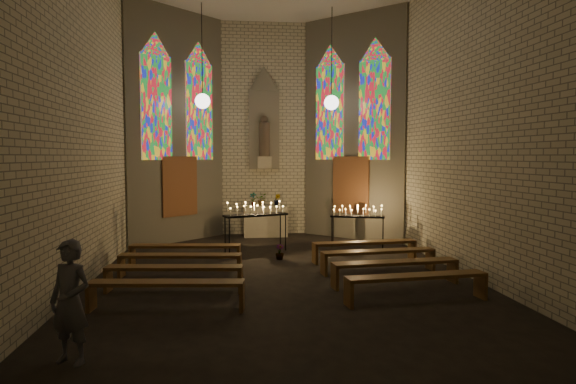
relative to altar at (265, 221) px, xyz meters
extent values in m
plane|color=black|center=(0.00, -5.45, -0.50)|extent=(12.00, 12.00, 0.00)
cube|color=beige|center=(0.00, 0.55, 3.00)|extent=(8.00, 0.02, 7.00)
cube|color=beige|center=(0.00, -11.45, 3.00)|extent=(8.00, 0.02, 7.00)
cube|color=beige|center=(-4.00, -5.45, 3.00)|extent=(0.02, 12.00, 7.00)
cube|color=beige|center=(4.00, -5.45, 3.00)|extent=(0.02, 12.00, 7.00)
cube|color=beige|center=(-2.75, -0.70, 3.00)|extent=(2.72, 2.72, 7.00)
cube|color=beige|center=(2.75, -0.70, 3.00)|extent=(2.72, 2.72, 7.00)
cube|color=#4C3F8C|center=(-3.21, -1.39, 3.50)|extent=(0.78, 0.78, 3.00)
cube|color=#4C3F8C|center=(-2.06, -0.24, 3.50)|extent=(0.78, 0.78, 3.00)
cube|color=#4C3F8C|center=(2.06, -0.24, 3.50)|extent=(0.78, 0.78, 3.00)
cube|color=#4C3F8C|center=(3.21, -1.39, 3.50)|extent=(0.78, 0.78, 3.00)
cube|color=brown|center=(-2.63, -0.82, 1.20)|extent=(0.95, 0.95, 1.80)
cube|color=brown|center=(2.63, -0.82, 1.20)|extent=(0.95, 0.95, 1.80)
cube|color=gray|center=(0.00, 0.47, 3.00)|extent=(1.00, 0.12, 2.60)
cone|color=gray|center=(0.00, 0.47, 4.65)|extent=(1.00, 1.00, 0.80)
cube|color=#BBB499|center=(0.00, 0.33, 1.90)|extent=(0.45, 0.30, 0.40)
cylinder|color=brown|center=(0.00, 0.33, 2.65)|extent=(0.36, 0.36, 1.10)
sphere|color=brown|center=(0.00, 0.33, 3.30)|extent=(0.26, 0.26, 0.26)
sphere|color=white|center=(-1.90, -1.35, 3.70)|extent=(0.44, 0.44, 0.44)
cylinder|color=black|center=(-1.90, -1.35, 5.10)|extent=(0.02, 0.02, 2.80)
sphere|color=white|center=(1.90, -1.35, 3.70)|extent=(0.44, 0.44, 0.44)
cylinder|color=black|center=(1.90, -1.35, 5.10)|extent=(0.02, 0.02, 2.80)
cube|color=#BBB499|center=(0.00, 0.00, 0.00)|extent=(1.40, 0.60, 1.00)
imported|color=#4C723F|center=(-0.39, 0.01, 0.72)|extent=(0.28, 0.24, 0.44)
imported|color=#4C723F|center=(-0.10, 0.10, 0.70)|extent=(0.41, 0.37, 0.40)
imported|color=#4C723F|center=(0.39, 0.04, 0.69)|extent=(0.26, 0.24, 0.39)
imported|color=#4C723F|center=(0.11, -3.80, -0.31)|extent=(0.26, 0.26, 0.38)
cube|color=black|center=(-0.43, -2.70, 0.51)|extent=(1.79, 1.01, 0.05)
cylinder|color=black|center=(-1.15, -3.14, -0.01)|extent=(0.03, 0.03, 0.99)
cylinder|color=black|center=(0.39, -2.56, -0.01)|extent=(0.03, 0.03, 0.99)
cylinder|color=black|center=(-1.26, -2.83, -0.01)|extent=(0.03, 0.03, 0.99)
cylinder|color=black|center=(0.28, -2.25, -0.01)|extent=(0.03, 0.03, 0.99)
cube|color=black|center=(2.50, -2.27, 0.38)|extent=(1.57, 0.82, 0.05)
cylinder|color=black|center=(1.77, -2.18, -0.07)|extent=(0.03, 0.03, 0.86)
cylinder|color=black|center=(3.14, -2.63, -0.07)|extent=(0.03, 0.03, 0.86)
cylinder|color=black|center=(1.86, -1.91, -0.07)|extent=(0.03, 0.03, 0.86)
cylinder|color=black|center=(3.23, -2.35, -0.07)|extent=(0.03, 0.03, 0.86)
cube|color=#573919|center=(-2.19, -4.24, -0.03)|extent=(2.64, 0.64, 0.06)
cube|color=#573919|center=(-3.46, -4.11, -0.26)|extent=(0.10, 0.37, 0.47)
cube|color=#573919|center=(-0.92, -4.38, -0.26)|extent=(0.10, 0.37, 0.47)
cube|color=#573919|center=(2.19, -4.24, -0.03)|extent=(2.64, 0.64, 0.06)
cube|color=#573919|center=(0.92, -4.38, -0.26)|extent=(0.10, 0.37, 0.47)
cube|color=#573919|center=(3.46, -4.11, -0.26)|extent=(0.10, 0.37, 0.47)
cube|color=#573919|center=(-2.19, -5.44, -0.03)|extent=(2.64, 0.64, 0.06)
cube|color=#573919|center=(-3.46, -5.31, -0.26)|extent=(0.10, 0.37, 0.47)
cube|color=#573919|center=(-0.92, -5.58, -0.26)|extent=(0.10, 0.37, 0.47)
cube|color=#573919|center=(2.19, -5.44, -0.03)|extent=(2.64, 0.64, 0.06)
cube|color=#573919|center=(0.92, -5.58, -0.26)|extent=(0.10, 0.37, 0.47)
cube|color=#573919|center=(3.46, -5.31, -0.26)|extent=(0.10, 0.37, 0.47)
cube|color=#573919|center=(-2.19, -6.64, -0.03)|extent=(2.64, 0.64, 0.06)
cube|color=#573919|center=(-3.46, -6.51, -0.26)|extent=(0.10, 0.37, 0.47)
cube|color=#573919|center=(-0.92, -6.78, -0.26)|extent=(0.10, 0.37, 0.47)
cube|color=#573919|center=(2.19, -6.64, -0.03)|extent=(2.64, 0.64, 0.06)
cube|color=#573919|center=(0.92, -6.78, -0.26)|extent=(0.10, 0.37, 0.47)
cube|color=#573919|center=(3.46, -6.51, -0.26)|extent=(0.10, 0.37, 0.47)
cube|color=#573919|center=(-2.19, -7.84, -0.03)|extent=(2.64, 0.64, 0.06)
cube|color=#573919|center=(-3.46, -7.71, -0.26)|extent=(0.10, 0.37, 0.47)
cube|color=#573919|center=(-0.92, -7.98, -0.26)|extent=(0.10, 0.37, 0.47)
cube|color=#573919|center=(2.19, -7.84, -0.03)|extent=(2.64, 0.64, 0.06)
cube|color=#573919|center=(0.92, -7.98, -0.26)|extent=(0.10, 0.37, 0.47)
cube|color=#573919|center=(3.46, -7.71, -0.26)|extent=(0.10, 0.37, 0.47)
imported|color=#4D4F58|center=(-3.10, -9.97, 0.28)|extent=(0.68, 0.58, 1.57)
camera|label=1|loc=(-1.08, -16.54, 2.11)|focal=32.00mm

